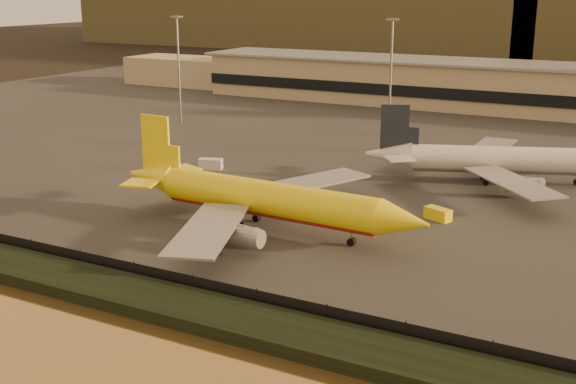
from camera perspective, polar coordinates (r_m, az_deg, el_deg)
name	(u,v)px	position (r m, az deg, el deg)	size (l,w,h in m)	color
ground	(240,255)	(90.63, -3.79, -5.00)	(900.00, 900.00, 0.00)	black
embankment	(155,300)	(77.57, -10.46, -8.43)	(320.00, 7.00, 1.40)	black
tarmac	(450,127)	(175.71, 12.71, 5.00)	(320.00, 220.00, 0.20)	#2D2D2D
perimeter_fence	(178,282)	(80.21, -8.72, -7.03)	(300.00, 0.05, 2.20)	black
terminal_building	(431,83)	(207.73, 11.22, 8.45)	(202.00, 25.00, 12.60)	tan
apron_light_masts	(502,73)	(150.73, 16.54, 8.97)	(152.20, 12.20, 25.40)	slate
dhl_cargo_jet	(264,199)	(98.23, -1.94, -0.58)	(47.28, 46.35, 14.14)	yellow
white_narrowbody_jet	(500,160)	(126.72, 16.42, 2.41)	(43.67, 41.28, 13.02)	silver
gse_vehicle_yellow	(438,214)	(105.11, 11.76, -1.71)	(3.87, 1.74, 1.74)	yellow
gse_vehicle_white	(211,164)	(132.20, -6.14, 2.22)	(4.24, 1.91, 1.91)	silver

